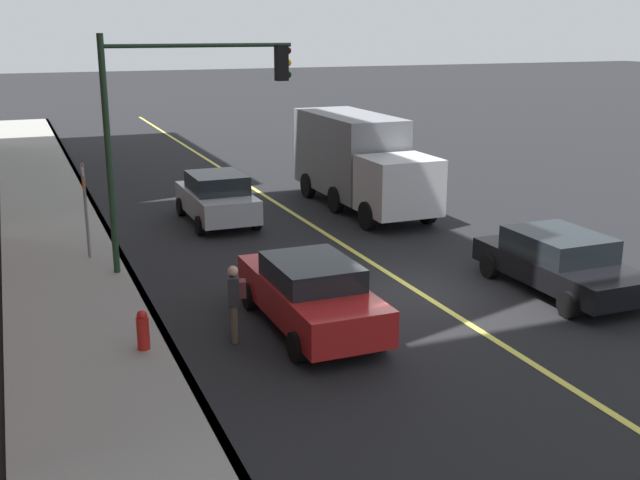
{
  "coord_description": "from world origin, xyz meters",
  "views": [
    {
      "loc": [
        -15.1,
        8.71,
        6.11
      ],
      "look_at": [
        -0.98,
        2.96,
        1.87
      ],
      "focal_mm": 43.07,
      "sensor_mm": 36.0,
      "label": 1
    }
  ],
  "objects_px": {
    "car_silver": "(217,198)",
    "fire_hydrant": "(143,334)",
    "car_black": "(560,261)",
    "car_red": "(310,293)",
    "traffic_light_mast": "(181,110)",
    "truck_gray": "(358,160)",
    "street_sign_post": "(85,205)",
    "pedestrian_with_backpack": "(235,298)"
  },
  "relations": [
    {
      "from": "car_red",
      "to": "pedestrian_with_backpack",
      "type": "relative_size",
      "value": 2.92
    },
    {
      "from": "car_black",
      "to": "street_sign_post",
      "type": "relative_size",
      "value": 1.68
    },
    {
      "from": "street_sign_post",
      "to": "car_black",
      "type": "bearing_deg",
      "value": -123.01
    },
    {
      "from": "pedestrian_with_backpack",
      "to": "street_sign_post",
      "type": "bearing_deg",
      "value": 17.93
    },
    {
      "from": "truck_gray",
      "to": "street_sign_post",
      "type": "relative_size",
      "value": 2.77
    },
    {
      "from": "car_red",
      "to": "traffic_light_mast",
      "type": "relative_size",
      "value": 0.77
    },
    {
      "from": "fire_hydrant",
      "to": "truck_gray",
      "type": "bearing_deg",
      "value": -42.45
    },
    {
      "from": "car_red",
      "to": "truck_gray",
      "type": "relative_size",
      "value": 0.62
    },
    {
      "from": "truck_gray",
      "to": "fire_hydrant",
      "type": "xyz_separation_m",
      "value": [
        -10.03,
        9.17,
        -1.2
      ]
    },
    {
      "from": "car_red",
      "to": "traffic_light_mast",
      "type": "xyz_separation_m",
      "value": [
        4.94,
        1.49,
        3.36
      ]
    },
    {
      "from": "car_red",
      "to": "traffic_light_mast",
      "type": "height_order",
      "value": "traffic_light_mast"
    },
    {
      "from": "street_sign_post",
      "to": "fire_hydrant",
      "type": "distance_m",
      "value": 6.8
    },
    {
      "from": "traffic_light_mast",
      "to": "fire_hydrant",
      "type": "distance_m",
      "value": 6.6
    },
    {
      "from": "street_sign_post",
      "to": "fire_hydrant",
      "type": "relative_size",
      "value": 2.88
    },
    {
      "from": "car_black",
      "to": "street_sign_post",
      "type": "distance_m",
      "value": 12.15
    },
    {
      "from": "car_black",
      "to": "street_sign_post",
      "type": "bearing_deg",
      "value": 56.99
    },
    {
      "from": "fire_hydrant",
      "to": "traffic_light_mast",
      "type": "bearing_deg",
      "value": -21.45
    },
    {
      "from": "car_black",
      "to": "car_red",
      "type": "bearing_deg",
      "value": 89.47
    },
    {
      "from": "truck_gray",
      "to": "fire_hydrant",
      "type": "height_order",
      "value": "truck_gray"
    },
    {
      "from": "car_red",
      "to": "street_sign_post",
      "type": "bearing_deg",
      "value": 30.17
    },
    {
      "from": "car_silver",
      "to": "fire_hydrant",
      "type": "bearing_deg",
      "value": 157.51
    },
    {
      "from": "street_sign_post",
      "to": "car_silver",
      "type": "bearing_deg",
      "value": -55.39
    },
    {
      "from": "pedestrian_with_backpack",
      "to": "fire_hydrant",
      "type": "bearing_deg",
      "value": 91.83
    },
    {
      "from": "car_silver",
      "to": "traffic_light_mast",
      "type": "relative_size",
      "value": 0.69
    },
    {
      "from": "truck_gray",
      "to": "traffic_light_mast",
      "type": "distance_m",
      "value": 9.04
    },
    {
      "from": "car_black",
      "to": "fire_hydrant",
      "type": "bearing_deg",
      "value": 90.6
    },
    {
      "from": "car_black",
      "to": "pedestrian_with_backpack",
      "type": "relative_size",
      "value": 2.87
    },
    {
      "from": "car_silver",
      "to": "street_sign_post",
      "type": "relative_size",
      "value": 1.52
    },
    {
      "from": "fire_hydrant",
      "to": "car_red",
      "type": "bearing_deg",
      "value": -87.36
    },
    {
      "from": "car_red",
      "to": "street_sign_post",
      "type": "xyz_separation_m",
      "value": [
        6.54,
        3.8,
        0.83
      ]
    },
    {
      "from": "car_silver",
      "to": "street_sign_post",
      "type": "xyz_separation_m",
      "value": [
        -2.98,
        4.31,
        0.77
      ]
    },
    {
      "from": "car_red",
      "to": "car_black",
      "type": "bearing_deg",
      "value": -90.53
    },
    {
      "from": "car_black",
      "to": "fire_hydrant",
      "type": "height_order",
      "value": "car_black"
    },
    {
      "from": "car_red",
      "to": "fire_hydrant",
      "type": "distance_m",
      "value": 3.52
    },
    {
      "from": "car_red",
      "to": "car_black",
      "type": "height_order",
      "value": "car_red"
    },
    {
      "from": "truck_gray",
      "to": "street_sign_post",
      "type": "height_order",
      "value": "truck_gray"
    },
    {
      "from": "street_sign_post",
      "to": "truck_gray",
      "type": "bearing_deg",
      "value": -70.67
    },
    {
      "from": "car_black",
      "to": "traffic_light_mast",
      "type": "distance_m",
      "value": 9.91
    },
    {
      "from": "truck_gray",
      "to": "traffic_light_mast",
      "type": "relative_size",
      "value": 1.25
    },
    {
      "from": "car_silver",
      "to": "truck_gray",
      "type": "bearing_deg",
      "value": -86.14
    },
    {
      "from": "truck_gray",
      "to": "pedestrian_with_backpack",
      "type": "xyz_separation_m",
      "value": [
        -9.97,
        7.33,
        -0.75
      ]
    },
    {
      "from": "pedestrian_with_backpack",
      "to": "fire_hydrant",
      "type": "distance_m",
      "value": 1.9
    }
  ]
}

